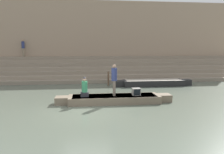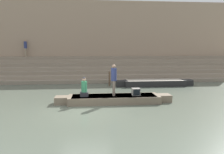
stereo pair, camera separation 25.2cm
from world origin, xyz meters
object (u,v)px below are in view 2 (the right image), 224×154
(rowboat_main, at_px, (114,99))
(mooring_post, at_px, (109,79))
(person_rowing, at_px, (84,88))
(person_on_steps, at_px, (25,47))
(tv_set, at_px, (136,92))
(moored_boat_shore, at_px, (155,83))
(person_standing, at_px, (114,78))

(rowboat_main, distance_m, mooring_post, 5.73)
(person_rowing, height_order, mooring_post, person_rowing)
(person_on_steps, bearing_deg, person_rowing, 171.79)
(rowboat_main, bearing_deg, mooring_post, 90.11)
(rowboat_main, height_order, mooring_post, mooring_post)
(person_rowing, relative_size, tv_set, 2.43)
(person_rowing, relative_size, moored_boat_shore, 0.17)
(person_rowing, xyz_separation_m, person_on_steps, (-6.43, 11.84, 2.37))
(person_standing, xyz_separation_m, person_on_steps, (-8.09, 11.77, 1.80))
(tv_set, distance_m, moored_boat_shore, 5.92)
(moored_boat_shore, distance_m, mooring_post, 3.72)
(rowboat_main, bearing_deg, moored_boat_shore, 55.42)
(person_standing, bearing_deg, mooring_post, 95.12)
(person_standing, height_order, tv_set, person_standing)
(person_on_steps, bearing_deg, person_standing, 177.76)
(person_rowing, xyz_separation_m, moored_boat_shore, (5.56, 5.28, -0.61))
(person_rowing, height_order, moored_boat_shore, person_rowing)
(person_on_steps, bearing_deg, rowboat_main, 177.86)
(rowboat_main, height_order, tv_set, tv_set)
(person_rowing, xyz_separation_m, tv_set, (2.91, -0.01, -0.25))
(moored_boat_shore, height_order, mooring_post, mooring_post)
(person_standing, xyz_separation_m, tv_set, (1.26, -0.07, -0.82))
(rowboat_main, bearing_deg, person_standing, -121.69)
(moored_boat_shore, bearing_deg, tv_set, -111.37)
(rowboat_main, xyz_separation_m, person_rowing, (-1.67, -0.09, 0.65))
(person_on_steps, bearing_deg, mooring_post, -162.70)
(tv_set, xyz_separation_m, moored_boat_shore, (2.65, 5.28, -0.36))
(person_standing, bearing_deg, moored_boat_shore, 60.59)
(person_standing, distance_m, person_rowing, 1.75)
(person_rowing, bearing_deg, person_standing, -2.29)
(person_rowing, bearing_deg, tv_set, -4.70)
(mooring_post, bearing_deg, tv_set, -79.99)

